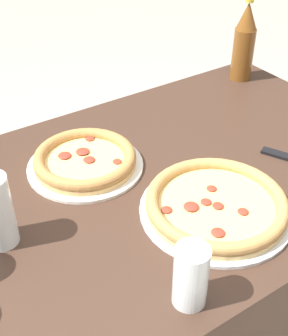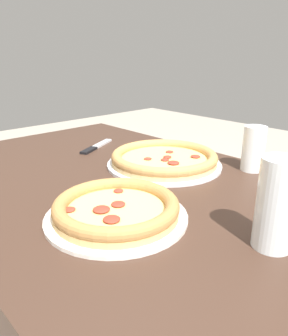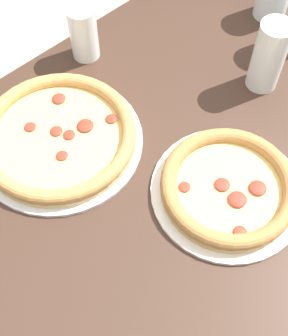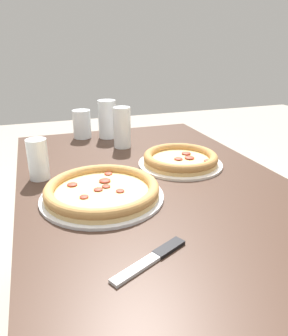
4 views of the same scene
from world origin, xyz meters
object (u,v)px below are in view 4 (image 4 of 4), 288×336
object	(u,v)px
pizza_pepperoni	(180,159)
glass_cola	(82,125)
pizza_veggie	(102,191)
glass_water	(107,121)
knife	(153,258)
glass_red_wine	(121,129)
glass_orange_juice	(38,161)

from	to	relation	value
pizza_pepperoni	glass_cola	world-z (taller)	glass_cola
pizza_veggie	pizza_pepperoni	xyz separation A→B (m)	(-0.16, 0.30, -0.00)
glass_cola	glass_water	xyz separation A→B (m)	(0.03, 0.10, 0.01)
glass_water	knife	size ratio (longest dim) A/B	0.90
glass_water	glass_red_wine	distance (m)	0.15
glass_water	glass_red_wine	world-z (taller)	glass_water
pizza_veggie	glass_water	world-z (taller)	glass_water
pizza_pepperoni	knife	bearing A→B (deg)	-30.54
pizza_veggie	glass_red_wine	size ratio (longest dim) A/B	2.10
glass_water	glass_red_wine	bearing A→B (deg)	8.21
glass_red_wine	pizza_veggie	bearing A→B (deg)	-22.03
glass_water	glass_cola	bearing A→B (deg)	-107.64
glass_cola	glass_red_wine	size ratio (longest dim) A/B	0.75
pizza_veggie	knife	distance (m)	0.29
glass_red_wine	knife	size ratio (longest dim) A/B	0.89
glass_cola	glass_red_wine	bearing A→B (deg)	34.22
pizza_veggie	glass_water	bearing A→B (deg)	165.53
pizza_pepperoni	glass_water	size ratio (longest dim) A/B	1.77
glass_cola	knife	xyz separation A→B (m)	(0.89, -0.01, -0.05)
pizza_pepperoni	glass_orange_juice	bearing A→B (deg)	-94.42
pizza_pepperoni	glass_water	distance (m)	0.44
glass_water	knife	world-z (taller)	glass_water
glass_orange_juice	glass_water	world-z (taller)	glass_water
glass_cola	glass_red_wine	distance (m)	0.22
glass_orange_juice	glass_cola	world-z (taller)	glass_orange_juice
pizza_pepperoni	glass_orange_juice	size ratio (longest dim) A/B	2.27
pizza_veggie	glass_orange_juice	bearing A→B (deg)	-141.69
glass_red_wine	glass_cola	bearing A→B (deg)	-145.78
glass_cola	glass_water	world-z (taller)	glass_water
knife	glass_orange_juice	bearing A→B (deg)	-158.62
glass_orange_juice	glass_red_wine	distance (m)	0.39
knife	glass_red_wine	bearing A→B (deg)	169.54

